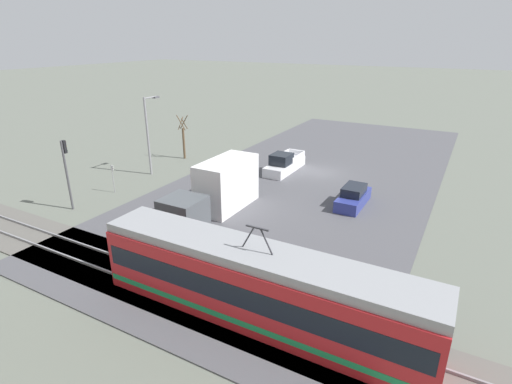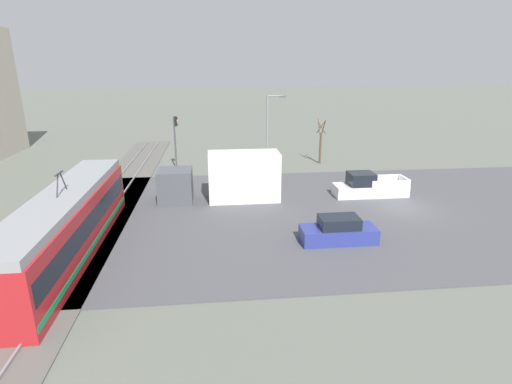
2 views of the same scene
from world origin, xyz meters
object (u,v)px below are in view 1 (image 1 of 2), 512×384
object	(u,v)px
light_rail_tram	(257,286)
no_parking_sign	(113,176)
sedan_car_0	(353,197)
box_truck	(217,191)
traffic_light_pole	(66,166)
pickup_truck	(284,164)
street_tree	(184,139)
street_lamp_near_crossing	(149,130)

from	to	relation	value
light_rail_tram	no_parking_sign	distance (m)	20.37
light_rail_tram	sedan_car_0	distance (m)	15.45
light_rail_tram	box_truck	distance (m)	12.40
box_truck	traffic_light_pole	bearing A→B (deg)	24.71
light_rail_tram	traffic_light_pole	bearing A→B (deg)	-13.49
pickup_truck	street_tree	size ratio (longest dim) A/B	1.24
box_truck	street_lamp_near_crossing	size ratio (longest dim) A/B	1.27
pickup_truck	street_tree	distance (m)	11.64
street_lamp_near_crossing	sedan_car_0	bearing A→B (deg)	-175.59
traffic_light_pole	street_tree	xyz separation A→B (m)	(1.15, -15.08, -1.32)
street_tree	no_parking_sign	xyz separation A→B (m)	(-1.23, 11.04, -0.70)
sedan_car_0	street_tree	bearing A→B (deg)	-11.76
sedan_car_0	traffic_light_pole	size ratio (longest dim) A/B	0.84
pickup_truck	no_parking_sign	bearing A→B (deg)	49.40
pickup_truck	sedan_car_0	distance (m)	9.75
sedan_car_0	street_tree	distance (m)	20.31
sedan_car_0	street_tree	world-z (taller)	street_tree
sedan_car_0	street_tree	xyz separation A→B (m)	(19.83, -4.13, 1.42)
light_rail_tram	street_tree	bearing A→B (deg)	-44.71
light_rail_tram	traffic_light_pole	distance (m)	19.18
box_truck	street_tree	distance (m)	15.40
traffic_light_pole	street_tree	world-z (taller)	traffic_light_pole
sedan_car_0	no_parking_sign	bearing A→B (deg)	20.37
box_truck	pickup_truck	xyz separation A→B (m)	(-0.14, -11.34, -1.00)
street_lamp_near_crossing	no_parking_sign	world-z (taller)	street_lamp_near_crossing
traffic_light_pole	street_lamp_near_crossing	bearing A→B (deg)	-86.39
box_truck	traffic_light_pole	size ratio (longest dim) A/B	1.73
light_rail_tram	pickup_truck	bearing A→B (deg)	-68.16
pickup_truck	traffic_light_pole	xyz separation A→B (m)	(10.36, 16.05, 2.67)
pickup_truck	light_rail_tram	bearing A→B (deg)	111.84
street_lamp_near_crossing	no_parking_sign	size ratio (longest dim) A/B	3.05
light_rail_tram	street_lamp_near_crossing	bearing A→B (deg)	-35.98
box_truck	traffic_light_pole	world-z (taller)	traffic_light_pole
street_tree	pickup_truck	bearing A→B (deg)	-175.19
light_rail_tram	sedan_car_0	xyz separation A→B (m)	(-0.10, -15.41, -1.07)
pickup_truck	traffic_light_pole	world-z (taller)	traffic_light_pole
light_rail_tram	street_lamp_near_crossing	distance (m)	23.83
pickup_truck	sedan_car_0	bearing A→B (deg)	148.49
sedan_car_0	no_parking_sign	size ratio (longest dim) A/B	1.87
traffic_light_pole	pickup_truck	bearing A→B (deg)	-122.85
sedan_car_0	no_parking_sign	distance (m)	19.86
traffic_light_pole	street_lamp_near_crossing	xyz separation A→B (m)	(0.60, -9.47, 0.80)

